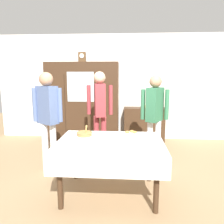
{
  "coord_description": "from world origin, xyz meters",
  "views": [
    {
      "loc": [
        0.24,
        -3.15,
        1.72
      ],
      "look_at": [
        0.0,
        0.2,
        1.13
      ],
      "focal_mm": 35.33,
      "sensor_mm": 36.0,
      "label": 1
    }
  ],
  "objects_px": {
    "book_stack": "(145,106)",
    "person_near_right_end": "(48,112)",
    "tea_cup_back_edge": "(110,145)",
    "spoon_far_left": "(113,142)",
    "spoon_far_right": "(121,139)",
    "wall_cabinet": "(83,102)",
    "person_by_cabinet": "(100,106)",
    "bookshelf_low": "(144,124)",
    "person_behind_table_right": "(155,111)",
    "bread_basket": "(84,133)",
    "dining_table": "(110,150)",
    "pastry_plate": "(131,133)",
    "tea_cup_center": "(84,146)",
    "mantel_clock": "(82,57)",
    "tea_cup_near_left": "(135,142)"
  },
  "relations": [
    {
      "from": "book_stack",
      "to": "person_near_right_end",
      "type": "height_order",
      "value": "person_near_right_end"
    },
    {
      "from": "tea_cup_back_edge",
      "to": "book_stack",
      "type": "bearing_deg",
      "value": 77.12
    },
    {
      "from": "spoon_far_left",
      "to": "spoon_far_right",
      "type": "height_order",
      "value": "same"
    },
    {
      "from": "wall_cabinet",
      "to": "person_by_cabinet",
      "type": "xyz_separation_m",
      "value": [
        0.58,
        -1.16,
        0.08
      ]
    },
    {
      "from": "bookshelf_low",
      "to": "person_behind_table_right",
      "type": "height_order",
      "value": "person_behind_table_right"
    },
    {
      "from": "bookshelf_low",
      "to": "tea_cup_back_edge",
      "type": "xyz_separation_m",
      "value": [
        -0.65,
        -2.85,
        0.37
      ]
    },
    {
      "from": "person_near_right_end",
      "to": "spoon_far_left",
      "type": "bearing_deg",
      "value": -31.3
    },
    {
      "from": "tea_cup_back_edge",
      "to": "bread_basket",
      "type": "height_order",
      "value": "bread_basket"
    },
    {
      "from": "dining_table",
      "to": "person_by_cabinet",
      "type": "bearing_deg",
      "value": 102.5
    },
    {
      "from": "pastry_plate",
      "to": "book_stack",
      "type": "bearing_deg",
      "value": 80.45
    },
    {
      "from": "wall_cabinet",
      "to": "tea_cup_center",
      "type": "distance_m",
      "value": 2.89
    },
    {
      "from": "person_by_cabinet",
      "to": "wall_cabinet",
      "type": "bearing_deg",
      "value": 116.7
    },
    {
      "from": "wall_cabinet",
      "to": "mantel_clock",
      "type": "xyz_separation_m",
      "value": [
        0.01,
        -0.0,
        1.11
      ]
    },
    {
      "from": "tea_cup_near_left",
      "to": "person_near_right_end",
      "type": "distance_m",
      "value": 1.68
    },
    {
      "from": "book_stack",
      "to": "person_by_cabinet",
      "type": "height_order",
      "value": "person_by_cabinet"
    },
    {
      "from": "person_by_cabinet",
      "to": "book_stack",
      "type": "bearing_deg",
      "value": 50.83
    },
    {
      "from": "person_behind_table_right",
      "to": "person_by_cabinet",
      "type": "height_order",
      "value": "person_by_cabinet"
    },
    {
      "from": "wall_cabinet",
      "to": "bread_basket",
      "type": "relative_size",
      "value": 8.29
    },
    {
      "from": "tea_cup_near_left",
      "to": "spoon_far_right",
      "type": "relative_size",
      "value": 1.09
    },
    {
      "from": "book_stack",
      "to": "pastry_plate",
      "type": "relative_size",
      "value": 0.66
    },
    {
      "from": "tea_cup_near_left",
      "to": "spoon_far_left",
      "type": "distance_m",
      "value": 0.29
    },
    {
      "from": "book_stack",
      "to": "spoon_far_right",
      "type": "bearing_deg",
      "value": -101.74
    },
    {
      "from": "spoon_far_right",
      "to": "person_behind_table_right",
      "type": "distance_m",
      "value": 1.19
    },
    {
      "from": "tea_cup_near_left",
      "to": "person_behind_table_right",
      "type": "distance_m",
      "value": 1.29
    },
    {
      "from": "tea_cup_center",
      "to": "pastry_plate",
      "type": "xyz_separation_m",
      "value": [
        0.62,
        0.7,
        -0.01
      ]
    },
    {
      "from": "dining_table",
      "to": "person_behind_table_right",
      "type": "relative_size",
      "value": 0.88
    },
    {
      "from": "tea_cup_center",
      "to": "person_behind_table_right",
      "type": "height_order",
      "value": "person_behind_table_right"
    },
    {
      "from": "bookshelf_low",
      "to": "dining_table",
      "type": "bearing_deg",
      "value": -104.21
    },
    {
      "from": "mantel_clock",
      "to": "bread_basket",
      "type": "bearing_deg",
      "value": -78.19
    },
    {
      "from": "dining_table",
      "to": "bread_basket",
      "type": "distance_m",
      "value": 0.53
    },
    {
      "from": "mantel_clock",
      "to": "tea_cup_center",
      "type": "height_order",
      "value": "mantel_clock"
    },
    {
      "from": "tea_cup_near_left",
      "to": "tea_cup_center",
      "type": "bearing_deg",
      "value": -161.92
    },
    {
      "from": "spoon_far_left",
      "to": "pastry_plate",
      "type": "bearing_deg",
      "value": 60.55
    },
    {
      "from": "tea_cup_back_edge",
      "to": "tea_cup_center",
      "type": "height_order",
      "value": "same"
    },
    {
      "from": "tea_cup_center",
      "to": "person_by_cabinet",
      "type": "height_order",
      "value": "person_by_cabinet"
    },
    {
      "from": "person_behind_table_right",
      "to": "spoon_far_left",
      "type": "bearing_deg",
      "value": -120.71
    },
    {
      "from": "tea_cup_back_edge",
      "to": "person_by_cabinet",
      "type": "distance_m",
      "value": 1.7
    },
    {
      "from": "wall_cabinet",
      "to": "bread_basket",
      "type": "height_order",
      "value": "wall_cabinet"
    },
    {
      "from": "tea_cup_center",
      "to": "spoon_far_left",
      "type": "distance_m",
      "value": 0.44
    },
    {
      "from": "tea_cup_center",
      "to": "book_stack",
      "type": "bearing_deg",
      "value": 71.13
    },
    {
      "from": "bookshelf_low",
      "to": "person_by_cabinet",
      "type": "xyz_separation_m",
      "value": [
        -0.99,
        -1.21,
        0.65
      ]
    },
    {
      "from": "mantel_clock",
      "to": "wall_cabinet",
      "type": "bearing_deg",
      "value": 176.18
    },
    {
      "from": "tea_cup_back_edge",
      "to": "bread_basket",
      "type": "distance_m",
      "value": 0.67
    },
    {
      "from": "tea_cup_back_edge",
      "to": "tea_cup_near_left",
      "type": "bearing_deg",
      "value": 30.12
    },
    {
      "from": "wall_cabinet",
      "to": "book_stack",
      "type": "height_order",
      "value": "wall_cabinet"
    },
    {
      "from": "pastry_plate",
      "to": "person_near_right_end",
      "type": "height_order",
      "value": "person_near_right_end"
    },
    {
      "from": "person_near_right_end",
      "to": "tea_cup_back_edge",
      "type": "bearing_deg",
      "value": -39.4
    },
    {
      "from": "spoon_far_left",
      "to": "dining_table",
      "type": "bearing_deg",
      "value": -167.12
    },
    {
      "from": "bookshelf_low",
      "to": "person_by_cabinet",
      "type": "distance_m",
      "value": 1.69
    },
    {
      "from": "wall_cabinet",
      "to": "mantel_clock",
      "type": "height_order",
      "value": "mantel_clock"
    }
  ]
}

